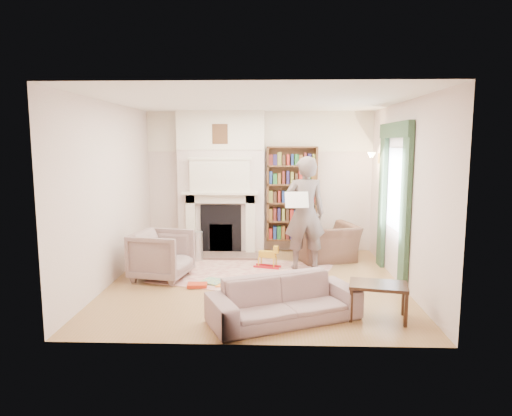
{
  "coord_description": "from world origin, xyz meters",
  "views": [
    {
      "loc": [
        0.25,
        -6.94,
        2.17
      ],
      "look_at": [
        0.0,
        0.25,
        1.15
      ],
      "focal_mm": 32.0,
      "sensor_mm": 36.0,
      "label": 1
    }
  ],
  "objects_px": {
    "man_reading": "(305,213)",
    "coffee_table": "(378,301)",
    "sofa": "(284,300)",
    "bookcase": "(292,194)",
    "armchair_reading": "(326,242)",
    "armchair_left": "(162,255)",
    "rocking_horse": "(267,257)",
    "paraffin_heater": "(196,246)"
  },
  "relations": [
    {
      "from": "armchair_reading",
      "to": "rocking_horse",
      "type": "relative_size",
      "value": 2.27
    },
    {
      "from": "armchair_left",
      "to": "paraffin_heater",
      "type": "xyz_separation_m",
      "value": [
        0.36,
        1.16,
        -0.11
      ]
    },
    {
      "from": "armchair_reading",
      "to": "paraffin_heater",
      "type": "distance_m",
      "value": 2.42
    },
    {
      "from": "sofa",
      "to": "man_reading",
      "type": "height_order",
      "value": "man_reading"
    },
    {
      "from": "armchair_left",
      "to": "rocking_horse",
      "type": "bearing_deg",
      "value": -56.59
    },
    {
      "from": "man_reading",
      "to": "paraffin_heater",
      "type": "relative_size",
      "value": 3.56
    },
    {
      "from": "armchair_reading",
      "to": "coffee_table",
      "type": "relative_size",
      "value": 1.5
    },
    {
      "from": "man_reading",
      "to": "paraffin_heater",
      "type": "distance_m",
      "value": 2.15
    },
    {
      "from": "paraffin_heater",
      "to": "armchair_reading",
      "type": "bearing_deg",
      "value": 2.45
    },
    {
      "from": "armchair_reading",
      "to": "rocking_horse",
      "type": "bearing_deg",
      "value": 10.68
    },
    {
      "from": "armchair_left",
      "to": "sofa",
      "type": "xyz_separation_m",
      "value": [
        1.92,
        -1.71,
        -0.12
      ]
    },
    {
      "from": "sofa",
      "to": "rocking_horse",
      "type": "distance_m",
      "value": 2.41
    },
    {
      "from": "armchair_reading",
      "to": "sofa",
      "type": "relative_size",
      "value": 0.57
    },
    {
      "from": "sofa",
      "to": "rocking_horse",
      "type": "xyz_separation_m",
      "value": [
        -0.23,
        2.4,
        -0.07
      ]
    },
    {
      "from": "bookcase",
      "to": "paraffin_heater",
      "type": "bearing_deg",
      "value": -155.9
    },
    {
      "from": "sofa",
      "to": "paraffin_heater",
      "type": "distance_m",
      "value": 3.27
    },
    {
      "from": "paraffin_heater",
      "to": "rocking_horse",
      "type": "height_order",
      "value": "paraffin_heater"
    },
    {
      "from": "paraffin_heater",
      "to": "coffee_table",
      "type": "bearing_deg",
      "value": -45.26
    },
    {
      "from": "sofa",
      "to": "paraffin_heater",
      "type": "bearing_deg",
      "value": 94.35
    },
    {
      "from": "bookcase",
      "to": "armchair_reading",
      "type": "xyz_separation_m",
      "value": [
        0.62,
        -0.7,
        -0.83
      ]
    },
    {
      "from": "sofa",
      "to": "coffee_table",
      "type": "distance_m",
      "value": 1.17
    },
    {
      "from": "paraffin_heater",
      "to": "rocking_horse",
      "type": "distance_m",
      "value": 1.41
    },
    {
      "from": "man_reading",
      "to": "rocking_horse",
      "type": "xyz_separation_m",
      "value": [
        -0.64,
        0.03,
        -0.78
      ]
    },
    {
      "from": "man_reading",
      "to": "coffee_table",
      "type": "relative_size",
      "value": 2.8
    },
    {
      "from": "bookcase",
      "to": "armchair_left",
      "type": "distance_m",
      "value": 3.03
    },
    {
      "from": "armchair_left",
      "to": "coffee_table",
      "type": "bearing_deg",
      "value": -105.97
    },
    {
      "from": "bookcase",
      "to": "armchair_reading",
      "type": "relative_size",
      "value": 1.76
    },
    {
      "from": "armchair_left",
      "to": "bookcase",
      "type": "bearing_deg",
      "value": -36.44
    },
    {
      "from": "man_reading",
      "to": "sofa",
      "type": "bearing_deg",
      "value": 72.63
    },
    {
      "from": "man_reading",
      "to": "armchair_left",
      "type": "bearing_deg",
      "value": 8.21
    },
    {
      "from": "armchair_reading",
      "to": "paraffin_heater",
      "type": "relative_size",
      "value": 1.91
    },
    {
      "from": "armchair_reading",
      "to": "coffee_table",
      "type": "bearing_deg",
      "value": 79.05
    },
    {
      "from": "paraffin_heater",
      "to": "sofa",
      "type": "bearing_deg",
      "value": -61.45
    },
    {
      "from": "man_reading",
      "to": "paraffin_heater",
      "type": "height_order",
      "value": "man_reading"
    },
    {
      "from": "man_reading",
      "to": "rocking_horse",
      "type": "height_order",
      "value": "man_reading"
    },
    {
      "from": "bookcase",
      "to": "rocking_horse",
      "type": "height_order",
      "value": "bookcase"
    },
    {
      "from": "armchair_reading",
      "to": "paraffin_heater",
      "type": "bearing_deg",
      "value": -14.7
    },
    {
      "from": "man_reading",
      "to": "rocking_horse",
      "type": "bearing_deg",
      "value": -9.87
    },
    {
      "from": "armchair_left",
      "to": "coffee_table",
      "type": "relative_size",
      "value": 1.22
    },
    {
      "from": "sofa",
      "to": "armchair_reading",
      "type": "bearing_deg",
      "value": 49.72
    },
    {
      "from": "man_reading",
      "to": "coffee_table",
      "type": "bearing_deg",
      "value": 100.99
    },
    {
      "from": "sofa",
      "to": "man_reading",
      "type": "relative_size",
      "value": 0.94
    }
  ]
}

